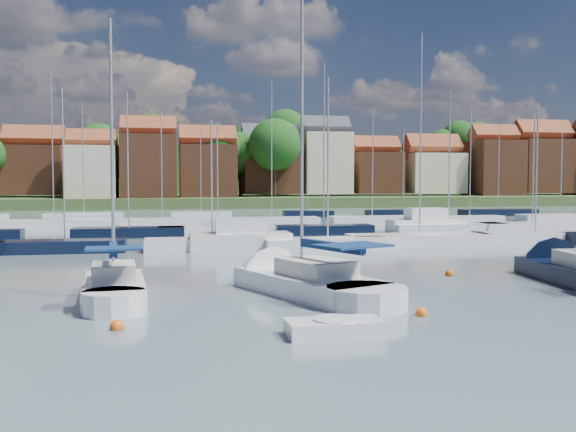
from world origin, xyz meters
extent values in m
plane|color=#45575E|center=(0.00, 40.00, 0.00)|extent=(260.00, 260.00, 0.00)
cube|color=white|center=(-12.48, 2.38, 0.25)|extent=(2.81, 5.88, 1.20)
cone|color=white|center=(-12.75, 5.95, 0.25)|extent=(2.59, 2.95, 2.38)
cylinder|color=white|center=(-12.26, -0.46, 0.25)|extent=(2.56, 2.56, 1.20)
cube|color=beige|center=(-12.45, 1.99, 1.20)|extent=(1.84, 2.50, 0.70)
cylinder|color=#B2B2B7|center=(-12.51, 2.78, 6.14)|extent=(0.14, 0.14, 10.58)
cylinder|color=#B2B2B7|center=(-12.39, 1.20, 2.05)|extent=(0.34, 3.17, 0.10)
cube|color=navy|center=(-12.39, 1.20, 2.20)|extent=(0.53, 3.03, 0.35)
cube|color=navy|center=(-12.31, 0.17, 2.35)|extent=(2.13, 1.58, 0.08)
cube|color=white|center=(-4.37, 2.22, 0.25)|extent=(5.86, 8.20, 1.20)
cone|color=white|center=(-6.22, 6.58, 0.25)|extent=(4.34, 4.62, 3.16)
cylinder|color=white|center=(-2.89, -1.27, 0.25)|extent=(4.14, 4.14, 1.20)
cube|color=beige|center=(-4.17, 1.73, 1.20)|extent=(3.26, 3.77, 0.70)
cylinder|color=#B2B2B7|center=(-4.58, 2.70, 7.86)|extent=(0.14, 0.14, 14.02)
cylinder|color=#B2B2B7|center=(-3.76, 0.76, 2.05)|extent=(1.73, 3.91, 0.10)
cube|color=navy|center=(-3.76, 0.76, 2.20)|extent=(1.84, 3.80, 0.35)
cube|color=navy|center=(-3.22, -0.49, 2.35)|extent=(3.21, 2.79, 0.08)
cone|color=black|center=(9.55, 7.44, 0.25)|extent=(3.69, 4.20, 3.37)
cube|color=white|center=(-5.19, -5.15, 0.21)|extent=(3.04, 1.46, 0.59)
cylinder|color=white|center=(-5.19, -5.15, 0.38)|extent=(1.40, 1.40, 0.38)
sphere|color=#D85914|center=(-11.97, -3.02, 0.00)|extent=(0.47, 0.47, 0.47)
sphere|color=#D85914|center=(-4.24, -1.44, 0.00)|extent=(0.42, 0.42, 0.42)
sphere|color=#D85914|center=(-1.34, -2.87, 0.00)|extent=(0.44, 0.44, 0.44)
sphere|color=#D85914|center=(3.84, 5.97, 0.00)|extent=(0.45, 0.45, 0.45)
cube|color=black|center=(-17.11, 20.54, 0.35)|extent=(8.01, 2.24, 1.00)
cylinder|color=#B2B2B7|center=(-17.11, 20.54, 5.93)|extent=(0.12, 0.12, 10.16)
cube|color=white|center=(-7.27, 20.20, 0.35)|extent=(9.22, 2.58, 1.00)
cylinder|color=#B2B2B7|center=(-7.27, 20.20, 4.94)|extent=(0.12, 0.12, 8.18)
cube|color=white|center=(0.63, 18.61, 0.35)|extent=(8.78, 2.46, 1.00)
cylinder|color=#B2B2B7|center=(0.63, 18.61, 6.38)|extent=(0.12, 0.12, 11.06)
cube|color=white|center=(8.23, 20.67, 0.35)|extent=(10.79, 3.02, 1.00)
cylinder|color=#B2B2B7|center=(8.23, 20.67, 8.29)|extent=(0.12, 0.12, 14.87)
cube|color=white|center=(17.98, 21.03, 0.35)|extent=(10.13, 2.84, 1.00)
cylinder|color=#B2B2B7|center=(17.98, 21.03, 5.65)|extent=(0.12, 0.12, 9.59)
cube|color=white|center=(-5.31, 20.00, 0.50)|extent=(7.00, 2.60, 1.40)
cube|color=white|center=(-5.31, 20.00, 1.60)|extent=(3.50, 2.20, 1.30)
cube|color=black|center=(-13.55, 31.64, 0.35)|extent=(9.30, 2.60, 1.00)
cylinder|color=#B2B2B7|center=(-13.55, 31.64, 6.59)|extent=(0.12, 0.12, 11.48)
cube|color=white|center=(-5.94, 32.01, 0.35)|extent=(10.40, 2.91, 1.00)
cylinder|color=#B2B2B7|center=(-5.94, 32.01, 5.24)|extent=(0.12, 0.12, 8.77)
cube|color=black|center=(3.48, 31.28, 0.35)|extent=(8.80, 2.46, 1.00)
cylinder|color=#B2B2B7|center=(3.48, 31.28, 8.01)|extent=(0.12, 0.12, 14.33)
cube|color=white|center=(15.40, 31.16, 0.35)|extent=(10.73, 3.00, 1.00)
cylinder|color=#B2B2B7|center=(15.40, 31.16, 6.92)|extent=(0.12, 0.12, 12.14)
cube|color=white|center=(23.82, 30.97, 0.35)|extent=(10.48, 2.93, 1.00)
cylinder|color=#B2B2B7|center=(23.82, 30.97, 5.99)|extent=(0.12, 0.12, 10.28)
cube|color=white|center=(13.46, 32.00, 0.50)|extent=(7.00, 2.60, 1.40)
cube|color=white|center=(13.46, 32.00, 1.60)|extent=(3.50, 2.20, 1.30)
cube|color=white|center=(-21.71, 44.21, 0.35)|extent=(9.71, 2.72, 1.00)
cylinder|color=#B2B2B7|center=(-21.71, 44.21, 8.29)|extent=(0.12, 0.12, 14.88)
cube|color=white|center=(-10.84, 44.51, 0.35)|extent=(8.49, 2.38, 1.00)
cylinder|color=#B2B2B7|center=(-10.84, 44.51, 6.51)|extent=(0.12, 0.12, 11.31)
cube|color=white|center=(0.79, 43.78, 0.35)|extent=(10.16, 2.85, 1.00)
cylinder|color=#B2B2B7|center=(0.79, 43.78, 8.15)|extent=(0.12, 0.12, 14.59)
cube|color=white|center=(12.17, 43.90, 0.35)|extent=(9.53, 2.67, 1.00)
cylinder|color=#B2B2B7|center=(12.17, 43.90, 6.81)|extent=(0.12, 0.12, 11.91)
cube|color=white|center=(23.16, 42.50, 0.35)|extent=(7.62, 2.13, 1.00)
cylinder|color=#B2B2B7|center=(23.16, 42.50, 6.91)|extent=(0.12, 0.12, 12.13)
cube|color=white|center=(35.22, 43.59, 0.35)|extent=(10.17, 2.85, 1.00)
cylinder|color=#B2B2B7|center=(35.22, 43.59, 5.72)|extent=(0.12, 0.12, 9.73)
cube|color=white|center=(-20.26, 56.56, 0.35)|extent=(9.24, 2.59, 1.00)
cylinder|color=#B2B2B7|center=(-20.26, 56.56, 7.43)|extent=(0.12, 0.12, 13.17)
cube|color=white|center=(-6.08, 57.30, 0.35)|extent=(7.57, 2.12, 1.00)
cylinder|color=#B2B2B7|center=(-6.08, 57.30, 5.97)|extent=(0.12, 0.12, 10.24)
cube|color=black|center=(7.88, 57.47, 0.35)|extent=(6.58, 1.84, 1.00)
cylinder|color=#B2B2B7|center=(7.88, 57.47, 4.85)|extent=(0.12, 0.12, 8.01)
cube|color=black|center=(20.94, 57.40, 0.35)|extent=(9.92, 2.78, 1.00)
cylinder|color=#B2B2B7|center=(20.94, 57.40, 6.31)|extent=(0.12, 0.12, 10.92)
cube|color=black|center=(34.28, 56.37, 0.35)|extent=(10.55, 2.95, 1.00)
cylinder|color=#B2B2B7|center=(34.28, 56.37, 6.61)|extent=(0.12, 0.12, 11.51)
cube|color=#42582C|center=(0.00, 117.00, 0.30)|extent=(200.00, 70.00, 3.00)
cube|color=#42582C|center=(0.00, 142.00, 5.00)|extent=(200.00, 60.00, 14.00)
cube|color=brown|center=(-33.65, 97.79, 6.56)|extent=(10.37, 9.97, 8.73)
cube|color=brown|center=(-33.65, 97.79, 12.20)|extent=(10.57, 5.13, 5.13)
cube|color=beige|center=(-22.74, 89.00, 6.08)|extent=(8.09, 8.80, 8.96)
cube|color=brown|center=(-22.74, 89.00, 11.55)|extent=(8.25, 4.00, 4.00)
cube|color=brown|center=(-13.35, 89.94, 7.08)|extent=(9.36, 10.17, 10.97)
cube|color=brown|center=(-13.35, 89.94, 13.72)|extent=(9.54, 4.63, 4.63)
cube|color=brown|center=(-3.04, 91.65, 6.31)|extent=(9.90, 8.56, 9.42)
cube|color=brown|center=(-3.04, 91.65, 12.23)|extent=(10.10, 4.90, 4.90)
cube|color=brown|center=(9.10, 96.65, 6.95)|extent=(10.59, 8.93, 9.49)
cube|color=#383A42|center=(9.10, 96.65, 12.99)|extent=(10.80, 5.24, 5.24)
cube|color=beige|center=(19.71, 95.80, 8.02)|extent=(9.01, 8.61, 11.65)
cube|color=#383A42|center=(19.71, 95.80, 14.95)|extent=(9.19, 4.46, 4.46)
cube|color=brown|center=(30.17, 97.00, 6.20)|extent=(9.10, 9.34, 8.00)
cube|color=brown|center=(30.17, 97.00, 11.32)|extent=(9.28, 4.50, 4.50)
cube|color=beige|center=(41.95, 96.59, 6.14)|extent=(10.86, 9.59, 7.88)
cube|color=brown|center=(41.95, 96.59, 11.41)|extent=(11.07, 5.37, 5.37)
cube|color=brown|center=(53.76, 93.92, 7.09)|extent=(9.18, 9.96, 10.97)
cube|color=brown|center=(53.76, 93.92, 13.70)|extent=(9.36, 4.54, 4.54)
cube|color=brown|center=(65.18, 95.21, 7.58)|extent=(11.39, 9.67, 10.76)
cube|color=brown|center=(65.18, 95.21, 14.36)|extent=(11.62, 5.64, 5.64)
cylinder|color=#382619|center=(56.77, 115.51, 8.51)|extent=(0.50, 0.50, 4.47)
sphere|color=#1E581B|center=(56.77, 115.51, 14.58)|extent=(8.18, 8.18, 8.18)
cylinder|color=#382619|center=(3.46, 95.93, 3.83)|extent=(0.50, 0.50, 4.46)
sphere|color=#1E581B|center=(3.46, 95.93, 9.88)|extent=(8.15, 8.15, 8.15)
cylinder|color=#382619|center=(15.22, 113.68, 8.58)|extent=(0.50, 0.50, 5.15)
sphere|color=#1E581B|center=(15.22, 113.68, 15.56)|extent=(9.41, 9.41, 9.41)
cylinder|color=#382619|center=(-13.54, 116.31, 8.68)|extent=(0.50, 0.50, 4.56)
sphere|color=#1E581B|center=(-13.54, 116.31, 14.87)|extent=(8.34, 8.34, 8.34)
cylinder|color=#382619|center=(-23.24, 105.25, 4.18)|extent=(0.50, 0.50, 5.15)
sphere|color=#1E581B|center=(-23.24, 105.25, 11.17)|extent=(9.42, 9.42, 9.42)
cylinder|color=#382619|center=(-38.67, 107.32, 6.76)|extent=(0.50, 0.50, 3.42)
sphere|color=#1E581B|center=(-38.67, 107.32, 11.40)|extent=(6.26, 6.26, 6.26)
cylinder|color=#382619|center=(13.76, 104.71, 3.48)|extent=(0.50, 0.50, 3.77)
sphere|color=#1E581B|center=(13.76, 104.71, 8.60)|extent=(6.89, 6.89, 6.89)
cylinder|color=#382619|center=(9.05, 90.94, 4.21)|extent=(0.50, 0.50, 5.21)
sphere|color=#1E581B|center=(9.05, 90.94, 11.28)|extent=(9.53, 9.53, 9.53)
cylinder|color=#382619|center=(61.93, 101.62, 3.09)|extent=(0.50, 0.50, 2.97)
sphere|color=#1E581B|center=(61.93, 101.62, 7.12)|extent=(5.44, 5.44, 5.44)
cylinder|color=#382619|center=(-1.15, 93.75, 4.02)|extent=(0.50, 0.50, 4.84)
sphere|color=#1E581B|center=(-1.15, 93.75, 10.59)|extent=(8.85, 8.85, 8.85)
cylinder|color=#382619|center=(52.68, 115.72, 8.17)|extent=(0.50, 0.50, 3.72)
sphere|color=#1E581B|center=(52.68, 115.72, 13.21)|extent=(6.80, 6.80, 6.80)
cylinder|color=#382619|center=(54.05, 94.13, 3.62)|extent=(0.50, 0.50, 4.05)
sphere|color=#1E581B|center=(54.05, 94.13, 9.11)|extent=(7.40, 7.40, 7.40)
cylinder|color=#382619|center=(6.84, 113.29, 7.91)|extent=(0.50, 0.50, 3.93)
sphere|color=#1E581B|center=(6.84, 113.29, 13.24)|extent=(7.19, 7.19, 7.19)
cylinder|color=#382619|center=(30.65, 100.17, 3.51)|extent=(0.50, 0.50, 3.82)
sphere|color=#1E581B|center=(30.65, 100.17, 8.70)|extent=(6.99, 6.99, 6.99)
cylinder|color=#382619|center=(-17.44, 93.12, 3.34)|extent=(0.50, 0.50, 3.48)
sphere|color=#1E581B|center=(-17.44, 93.12, 8.07)|extent=(6.37, 6.37, 6.37)
cylinder|color=#382619|center=(57.51, 102.81, 3.09)|extent=(0.50, 0.50, 2.99)
sphere|color=#1E581B|center=(57.51, 102.81, 7.14)|extent=(5.46, 5.46, 5.46)
cylinder|color=#382619|center=(3.61, 99.04, 3.22)|extent=(0.50, 0.50, 3.25)
sphere|color=#1E581B|center=(3.61, 99.04, 7.63)|extent=(5.94, 5.94, 5.94)
cylinder|color=#382619|center=(-3.05, 100.73, 3.09)|extent=(0.50, 0.50, 2.98)
sphere|color=#1E581B|center=(-3.05, 100.73, 7.14)|extent=(5.46, 5.46, 5.46)
cylinder|color=#382619|center=(64.66, 121.74, 9.36)|extent=(0.50, 0.50, 4.29)
sphere|color=#1E581B|center=(64.66, 121.74, 15.17)|extent=(7.84, 7.84, 7.84)
camera|label=1|loc=(-10.32, -24.44, 4.92)|focal=40.00mm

